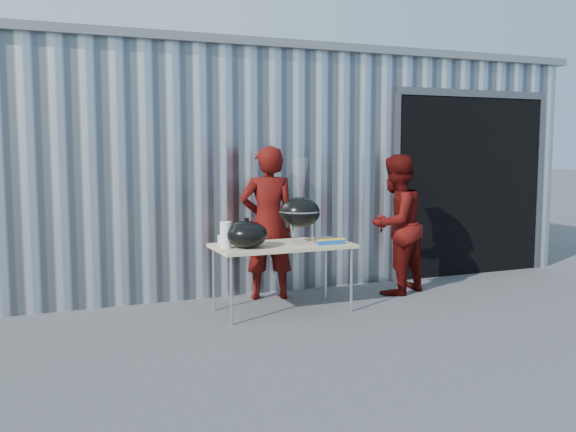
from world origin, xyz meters
name	(u,v)px	position (x,y,z in m)	size (l,w,h in m)	color
ground	(309,330)	(0.00, 0.00, 0.00)	(80.00, 80.00, 0.00)	#414144
building	(244,163)	(0.92, 4.59, 1.54)	(8.20, 6.20, 3.10)	silver
folding_table	(282,248)	(0.04, 0.78, 0.71)	(1.50, 0.75, 0.75)	tan
kettle_grill	(300,205)	(0.24, 0.77, 1.17)	(0.46, 0.46, 0.94)	black
grill_lid	(247,234)	(-0.41, 0.68, 0.89)	(0.44, 0.44, 0.32)	black
paper_towels	(226,235)	(-0.62, 0.73, 0.89)	(0.12, 0.12, 0.28)	white
white_tub	(228,240)	(-0.51, 0.98, 0.80)	(0.20, 0.15, 0.10)	white
foil_box	(331,242)	(0.51, 0.53, 0.78)	(0.32, 0.05, 0.06)	#194CA4
person_cook	(268,223)	(0.12, 1.42, 0.91)	(0.66, 0.44, 1.82)	#440907
person_bystander	(396,224)	(1.67, 1.06, 0.86)	(0.84, 0.65, 1.72)	#440907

